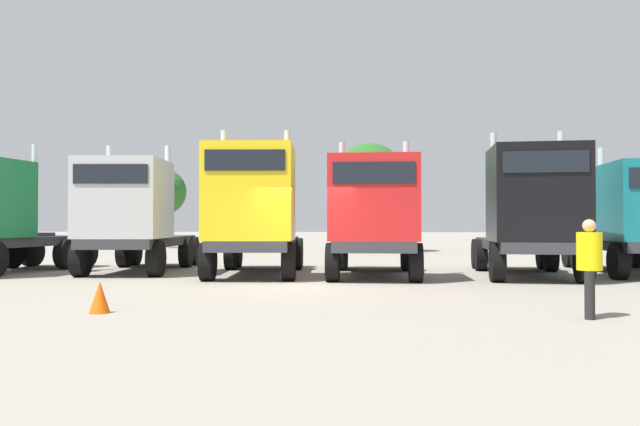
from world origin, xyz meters
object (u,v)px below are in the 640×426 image
(semi_truck_red, at_px, (374,216))
(visitor_in_hivis, at_px, (589,261))
(semi_truck_black, at_px, (532,212))
(semi_truck_yellow, at_px, (253,212))
(semi_truck_silver, at_px, (132,215))
(traffic_cone_near, at_px, (100,297))

(semi_truck_red, bearing_deg, visitor_in_hivis, 25.97)
(semi_truck_black, bearing_deg, semi_truck_red, -84.80)
(semi_truck_yellow, bearing_deg, semi_truck_silver, -108.54)
(semi_truck_yellow, height_order, visitor_in_hivis, semi_truck_yellow)
(semi_truck_red, relative_size, traffic_cone_near, 11.49)
(semi_truck_black, bearing_deg, semi_truck_silver, -90.40)
(traffic_cone_near, bearing_deg, semi_truck_yellow, 80.04)
(visitor_in_hivis, bearing_deg, semi_truck_silver, -18.52)
(semi_truck_yellow, distance_m, semi_truck_red, 3.49)
(semi_truck_silver, distance_m, semi_truck_yellow, 4.19)
(semi_truck_silver, xyz_separation_m, semi_truck_black, (11.97, -0.87, 0.06))
(semi_truck_yellow, distance_m, semi_truck_black, 7.92)
(semi_truck_silver, distance_m, visitor_in_hivis, 13.80)
(semi_truck_black, bearing_deg, visitor_in_hivis, -3.48)
(visitor_in_hivis, bearing_deg, semi_truck_yellow, -27.65)
(visitor_in_hivis, distance_m, traffic_cone_near, 8.29)
(semi_truck_silver, height_order, traffic_cone_near, semi_truck_silver)
(semi_truck_yellow, xyz_separation_m, traffic_cone_near, (-1.28, -7.29, -1.63))
(semi_truck_silver, height_order, semi_truck_yellow, semi_truck_yellow)
(semi_truck_yellow, bearing_deg, traffic_cone_near, -14.10)
(semi_truck_yellow, height_order, semi_truck_red, semi_truck_yellow)
(semi_truck_yellow, height_order, semi_truck_black, semi_truck_yellow)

